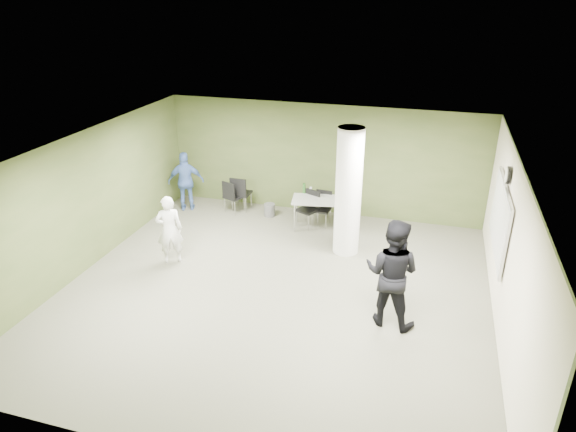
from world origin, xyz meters
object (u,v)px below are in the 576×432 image
(chair_back_left, at_px, (232,195))
(man_blue, at_px, (186,181))
(folding_table, at_px, (325,201))
(woman_white, at_px, (169,230))
(man_black, at_px, (392,273))

(chair_back_left, relative_size, man_blue, 0.56)
(folding_table, xyz_separation_m, woman_white, (-2.75, -2.53, 0.04))
(chair_back_left, bearing_deg, folding_table, -164.06)
(man_blue, bearing_deg, woman_white, 87.65)
(folding_table, distance_m, woman_white, 3.73)
(chair_back_left, height_order, man_black, man_black)
(folding_table, relative_size, man_black, 0.86)
(folding_table, height_order, man_blue, man_blue)
(chair_back_left, distance_m, woman_white, 2.79)
(folding_table, relative_size, man_blue, 1.08)
(folding_table, height_order, man_black, man_black)
(man_black, bearing_deg, man_blue, -20.49)
(woman_white, xyz_separation_m, man_blue, (-0.94, 2.64, 0.03))
(man_black, height_order, man_blue, man_black)
(folding_table, xyz_separation_m, man_black, (1.90, -3.41, 0.27))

